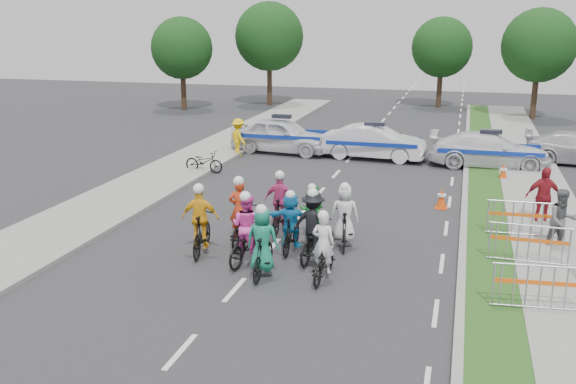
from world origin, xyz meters
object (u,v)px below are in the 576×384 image
(rider_8, at_px, (312,219))
(rider_0, at_px, (323,256))
(rider_9, at_px, (281,209))
(tree_0, at_px, (182,48))
(rider_6, at_px, (241,222))
(rider_4, at_px, (313,232))
(police_car_0, at_px, (282,135))
(barrier_0, at_px, (539,290))
(rider_7, at_px, (345,222))
(barrier_1, at_px, (529,246))
(tree_3, at_px, (269,37))
(rider_2, at_px, (247,236))
(spectator_2, at_px, (543,197))
(spectator_1, at_px, (562,220))
(rider_3, at_px, (201,227))
(parked_bike, at_px, (204,162))
(tree_4, at_px, (442,47))
(barrier_2, at_px, (522,220))
(police_car_1, at_px, (374,142))
(cone_1, at_px, (503,172))
(police_car_2, at_px, (490,150))
(marshal_hiviz, at_px, (239,137))
(cone_0, at_px, (442,198))
(tree_1, at_px, (539,45))
(rider_1, at_px, (263,248))
(rider_5, at_px, (291,226))

(rider_8, bearing_deg, rider_0, 97.40)
(rider_9, bearing_deg, tree_0, -59.32)
(rider_6, bearing_deg, rider_4, 159.18)
(police_car_0, bearing_deg, rider_6, -162.73)
(barrier_0, distance_m, tree_0, 34.56)
(rider_7, distance_m, barrier_1, 4.79)
(tree_0, height_order, tree_3, tree_3)
(rider_2, xyz_separation_m, spectator_2, (7.65, 5.35, 0.20))
(spectator_1, xyz_separation_m, tree_0, (-21.64, 23.15, 3.32))
(rider_3, bearing_deg, rider_6, -136.56)
(rider_4, xyz_separation_m, rider_6, (-2.22, 0.61, -0.10))
(rider_7, bearing_deg, rider_4, 52.56)
(police_car_0, relative_size, parked_bike, 2.85)
(parked_bike, xyz_separation_m, tree_4, (8.32, 23.13, 3.74))
(barrier_2, bearing_deg, rider_9, -169.49)
(rider_7, xyz_separation_m, police_car_1, (-0.87, 11.74, 0.03))
(spectator_2, bearing_deg, rider_0, -147.69)
(rider_9, distance_m, cone_1, 10.66)
(police_car_2, height_order, parked_bike, police_car_2)
(police_car_1, xyz_separation_m, marshal_hiviz, (-6.14, -0.88, 0.10))
(rider_0, bearing_deg, police_car_0, -67.78)
(police_car_0, xyz_separation_m, barrier_2, (10.06, -10.03, -0.26))
(cone_0, bearing_deg, tree_1, 77.98)
(marshal_hiviz, xyz_separation_m, tree_3, (-3.90, 17.54, 4.03))
(rider_0, distance_m, tree_0, 31.35)
(rider_7, height_order, cone_0, rider_7)
(police_car_0, xyz_separation_m, marshal_hiviz, (-1.74, -1.18, 0.04))
(rider_2, relative_size, marshal_hiviz, 1.16)
(police_car_1, height_order, police_car_2, police_car_1)
(rider_3, bearing_deg, police_car_0, -92.36)
(spectator_2, relative_size, tree_3, 0.25)
(rider_3, relative_size, barrier_0, 0.99)
(parked_bike, xyz_separation_m, tree_0, (-8.68, 17.13, 3.74))
(rider_1, relative_size, rider_5, 1.06)
(marshal_hiviz, xyz_separation_m, barrier_0, (11.80, -13.89, -0.30))
(marshal_hiviz, xyz_separation_m, parked_bike, (-0.23, -3.58, -0.41))
(rider_2, bearing_deg, spectator_1, -149.00)
(cone_0, height_order, cone_1, same)
(rider_5, bearing_deg, rider_6, -8.45)
(rider_1, height_order, tree_4, tree_4)
(rider_4, distance_m, rider_9, 2.40)
(barrier_0, bearing_deg, tree_3, 116.54)
(spectator_1, distance_m, cone_0, 4.69)
(barrier_1, xyz_separation_m, parked_bike, (-12.02, 7.50, -0.12))
(spectator_2, distance_m, tree_0, 30.07)
(barrier_1, bearing_deg, police_car_0, 129.35)
(barrier_2, bearing_deg, cone_1, 91.65)
(rider_9, distance_m, spectator_1, 7.79)
(parked_bike, bearing_deg, cone_0, -100.16)
(rider_9, bearing_deg, marshal_hiviz, -63.58)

